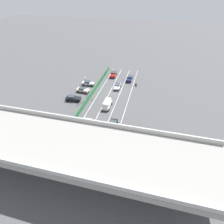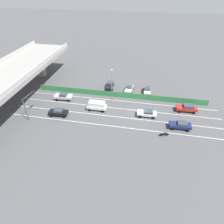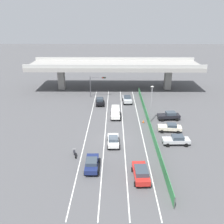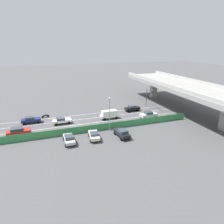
# 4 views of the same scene
# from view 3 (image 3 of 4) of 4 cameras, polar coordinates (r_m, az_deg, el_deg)

# --- Properties ---
(ground_plane) EXTENTS (300.00, 300.00, 0.00)m
(ground_plane) POSITION_cam_3_polar(r_m,az_deg,el_deg) (42.65, 0.51, -6.53)
(ground_plane) COLOR #4C4C4F
(lane_line_left_edge) EXTENTS (0.14, 47.69, 0.01)m
(lane_line_left_edge) POSITION_cam_3_polar(r_m,az_deg,el_deg) (48.15, -5.41, -3.21)
(lane_line_left_edge) COLOR silver
(lane_line_left_edge) RESTS_ON ground
(lane_line_mid_left) EXTENTS (0.14, 47.69, 0.01)m
(lane_line_mid_left) POSITION_cam_3_polar(r_m,az_deg,el_deg) (47.92, -1.46, -3.24)
(lane_line_mid_left) COLOR silver
(lane_line_mid_left) RESTS_ON ground
(lane_line_mid_right) EXTENTS (0.14, 47.69, 0.01)m
(lane_line_mid_right) POSITION_cam_3_polar(r_m,az_deg,el_deg) (47.92, 2.51, -3.26)
(lane_line_mid_right) COLOR silver
(lane_line_mid_right) RESTS_ON ground
(lane_line_right_edge) EXTENTS (0.14, 47.69, 0.01)m
(lane_line_right_edge) POSITION_cam_3_polar(r_m,az_deg,el_deg) (48.15, 6.46, -3.26)
(lane_line_right_edge) COLOR silver
(lane_line_right_edge) RESTS_ON ground
(elevated_overpass) EXTENTS (47.39, 11.93, 8.08)m
(elevated_overpass) POSITION_cam_3_polar(r_m,az_deg,el_deg) (70.69, 0.58, 10.36)
(elevated_overpass) COLOR gray
(elevated_overpass) RESTS_ON ground
(green_fence) EXTENTS (0.10, 43.79, 1.56)m
(green_fence) POSITION_cam_3_polar(r_m,az_deg,el_deg) (48.03, 8.45, -2.41)
(green_fence) COLOR #338447
(green_fence) RESTS_ON ground
(car_sedan_white) EXTENTS (2.07, 4.32, 1.55)m
(car_sedan_white) POSITION_cam_3_polar(r_m,az_deg,el_deg) (40.87, 0.28, -6.47)
(car_sedan_white) COLOR white
(car_sedan_white) RESTS_ON ground
(car_van_white) EXTENTS (2.01, 4.56, 2.17)m
(car_van_white) POSITION_cam_3_polar(r_m,az_deg,el_deg) (51.37, 0.81, -0.02)
(car_van_white) COLOR silver
(car_van_white) RESTS_ON ground
(car_sedan_red) EXTENTS (2.22, 4.74, 1.73)m
(car_sedan_red) POSITION_cam_3_polar(r_m,az_deg,el_deg) (33.28, 6.61, -13.60)
(car_sedan_red) COLOR red
(car_sedan_red) RESTS_ON ground
(car_sedan_black) EXTENTS (2.19, 4.36, 1.65)m
(car_sedan_black) POSITION_cam_3_polar(r_m,az_deg,el_deg) (59.12, -2.79, 2.54)
(car_sedan_black) COLOR black
(car_sedan_black) RESTS_ON ground
(car_sedan_navy) EXTENTS (2.00, 4.44, 1.60)m
(car_sedan_navy) POSITION_cam_3_polar(r_m,az_deg,el_deg) (35.07, -4.64, -11.65)
(car_sedan_navy) COLOR navy
(car_sedan_navy) RESTS_ON ground
(car_sedan_silver) EXTENTS (2.32, 4.57, 1.72)m
(car_sedan_silver) POSITION_cam_3_polar(r_m,az_deg,el_deg) (60.51, 3.48, 3.00)
(car_sedan_silver) COLOR #B7BABC
(car_sedan_silver) RESTS_ON ground
(motorcycle) EXTENTS (0.81, 1.89, 0.93)m
(motorcycle) POSITION_cam_3_polar(r_m,az_deg,el_deg) (38.48, -8.57, -9.33)
(motorcycle) COLOR black
(motorcycle) RESTS_ON ground
(parked_wagon_silver) EXTENTS (4.44, 2.03, 1.60)m
(parked_wagon_silver) POSITION_cam_3_polar(r_m,az_deg,el_deg) (42.36, 14.53, -6.15)
(parked_wagon_silver) COLOR #B2B5B7
(parked_wagon_silver) RESTS_ON ground
(parked_sedan_cream) EXTENTS (4.36, 2.30, 1.51)m
(parked_sedan_cream) POSITION_cam_3_polar(r_m,az_deg,el_deg) (46.63, 13.15, -3.42)
(parked_sedan_cream) COLOR beige
(parked_sedan_cream) RESTS_ON ground
(parked_sedan_dark) EXTENTS (4.56, 2.30, 1.68)m
(parked_sedan_dark) POSITION_cam_3_polar(r_m,az_deg,el_deg) (51.79, 12.93, -0.77)
(parked_sedan_dark) COLOR black
(parked_sedan_dark) RESTS_ON ground
(traffic_light) EXTENTS (4.12, 0.76, 5.52)m
(traffic_light) POSITION_cam_3_polar(r_m,az_deg,el_deg) (63.78, -3.73, 6.79)
(traffic_light) COLOR #47474C
(traffic_light) RESTS_ON ground
(street_lamp) EXTENTS (0.60, 0.36, 7.43)m
(street_lamp) POSITION_cam_3_polar(r_m,az_deg,el_deg) (48.65, 9.01, 2.56)
(street_lamp) COLOR gray
(street_lamp) RESTS_ON ground
(traffic_cone) EXTENTS (0.47, 0.47, 0.61)m
(traffic_cone) POSITION_cam_3_polar(r_m,az_deg,el_deg) (49.69, 7.18, -2.13)
(traffic_cone) COLOR orange
(traffic_cone) RESTS_ON ground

